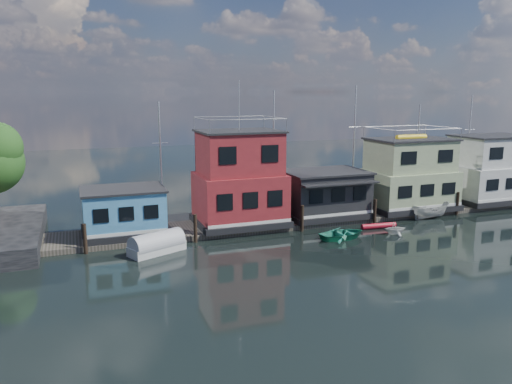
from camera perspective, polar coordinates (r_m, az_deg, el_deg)
name	(u,v)px	position (r m, az deg, el deg)	size (l,w,h in m)	color
ground	(412,260)	(36.17, 17.42, -7.44)	(160.00, 160.00, 0.00)	black
dock	(329,217)	(45.76, 8.29, -2.84)	(48.00, 5.00, 0.40)	#595147
houseboat_blue	(124,212)	(40.11, -14.89, -2.18)	(6.40, 4.90, 3.66)	black
houseboat_red	(239,180)	(41.61, -1.91, 1.35)	(7.40, 5.90, 11.86)	black
houseboat_dark	(324,193)	(45.02, 7.83, -0.17)	(7.40, 6.10, 4.06)	black
houseboat_green	(409,175)	(49.66, 17.07, 1.84)	(8.40, 5.90, 7.03)	black
houseboat_white	(491,170)	(56.24, 25.23, 2.31)	(8.40, 5.90, 6.66)	black
pilings	(341,215)	(43.02, 9.71, -2.56)	(42.28, 0.28, 2.20)	#2D2116
background_masts	(343,149)	(52.27, 9.93, 4.84)	(36.40, 0.16, 12.00)	silver
motorboat	(431,211)	(48.04, 19.33, -2.03)	(1.44, 3.82, 1.48)	beige
tarp_runabout	(157,245)	(36.56, -11.26, -5.91)	(4.34, 3.08, 1.64)	silver
dinghy_white	(395,228)	(42.00, 15.57, -4.02)	(1.62, 1.88, 0.99)	silver
red_kayak	(379,226)	(43.48, 13.85, -3.77)	(0.46, 0.46, 3.10)	#B41326
dinghy_teal	(343,234)	(39.89, 9.90, -4.73)	(2.73, 3.82, 0.79)	#268E71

